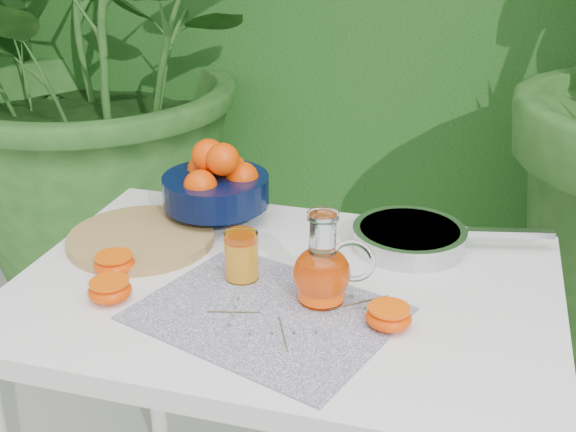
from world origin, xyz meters
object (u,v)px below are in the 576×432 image
(saute_pan, at_px, (411,236))
(cutting_board, at_px, (141,238))
(white_table, at_px, (285,321))
(fruit_bowl, at_px, (217,183))
(juice_pitcher, at_px, (323,271))

(saute_pan, bearing_deg, cutting_board, -166.12)
(white_table, bearing_deg, saute_pan, 46.69)
(fruit_bowl, bearing_deg, cutting_board, -125.09)
(juice_pitcher, distance_m, saute_pan, 0.29)
(cutting_board, distance_m, juice_pitcher, 0.44)
(white_table, distance_m, fruit_bowl, 0.37)
(white_table, height_order, juice_pitcher, juice_pitcher)
(fruit_bowl, height_order, saute_pan, fruit_bowl)
(fruit_bowl, distance_m, saute_pan, 0.44)
(white_table, bearing_deg, juice_pitcher, -27.83)
(white_table, bearing_deg, cutting_board, 165.95)
(white_table, relative_size, cutting_board, 3.31)
(juice_pitcher, xyz_separation_m, saute_pan, (0.12, 0.26, -0.04))
(white_table, xyz_separation_m, cutting_board, (-0.34, 0.08, 0.09))
(cutting_board, relative_size, juice_pitcher, 1.79)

